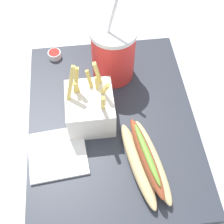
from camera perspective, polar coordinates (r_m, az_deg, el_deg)
ground_plane at (r=0.68m, az=0.00°, el=-2.78°), size 2.40×2.40×0.02m
food_tray at (r=0.66m, az=0.00°, el=-1.90°), size 0.47×0.36×0.02m
soda_cup at (r=0.68m, az=0.24°, el=11.22°), size 0.10×0.10×0.24m
fries_basket at (r=0.62m, az=-4.15°, el=0.75°), size 0.10×0.10×0.15m
hot_dog_1 at (r=0.59m, az=6.32°, el=-9.16°), size 0.19×0.09×0.06m
ketchup_cup_1 at (r=0.77m, az=-10.82°, el=10.68°), size 0.03×0.03×0.02m
napkin_stack at (r=0.62m, az=-10.24°, el=-7.78°), size 0.12×0.12×0.01m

